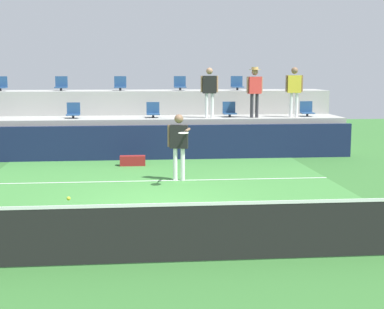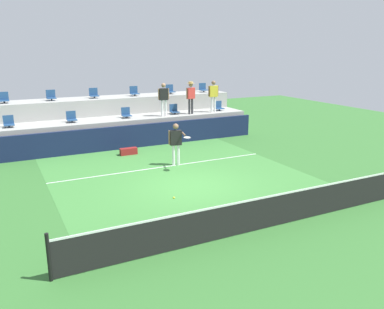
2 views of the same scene
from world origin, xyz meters
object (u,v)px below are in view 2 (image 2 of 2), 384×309
object	(u,v)px
spectator_in_grey	(164,96)
spectator_in_white	(213,93)
stadium_chair_upper_mid_left	(94,94)
stadium_chair_upper_mid_right	(134,92)
stadium_chair_lower_right	(174,110)
stadium_chair_upper_far_left	(4,99)
stadium_chair_upper_right	(170,90)
equipment_bag	(129,151)
stadium_chair_lower_center	(126,114)
spectator_with_hat	(191,94)
stadium_chair_upper_left	(51,96)
stadium_chair_lower_far_left	(9,122)
tennis_player	(176,140)
tennis_ball	(174,198)
stadium_chair_lower_far_right	(219,107)
stadium_chair_upper_far_right	(203,88)
stadium_chair_lower_left	(71,118)

from	to	relation	value
spectator_in_grey	spectator_in_white	size ratio (longest dim) A/B	0.99
stadium_chair_upper_mid_left	stadium_chair_upper_mid_right	distance (m)	2.19
stadium_chair_lower_right	stadium_chair_upper_far_left	distance (m)	8.25
stadium_chair_lower_right	spectator_in_grey	distance (m)	1.15
stadium_chair_upper_right	stadium_chair_upper_mid_left	bearing A→B (deg)	180.00
equipment_bag	stadium_chair_upper_far_left	bearing A→B (deg)	138.50
stadium_chair_lower_center	stadium_chair_upper_right	bearing A→B (deg)	29.44
stadium_chair_upper_mid_right	spectator_with_hat	xyz separation A→B (m)	(2.35, -2.18, -0.03)
stadium_chair_upper_left	stadium_chair_upper_right	bearing A→B (deg)	0.00
stadium_chair_lower_far_left	tennis_player	bearing A→B (deg)	-39.62
equipment_bag	tennis_ball	bearing A→B (deg)	-98.20
stadium_chair_lower_right	spectator_with_hat	xyz separation A→B (m)	(0.79, -0.38, 0.82)
stadium_chair_upper_mid_left	spectator_in_grey	size ratio (longest dim) A/B	0.31
stadium_chair_lower_far_right	stadium_chair_upper_left	size ratio (longest dim) A/B	1.00
stadium_chair_upper_far_right	tennis_ball	size ratio (longest dim) A/B	7.65
stadium_chair_lower_right	stadium_chair_upper_mid_left	xyz separation A→B (m)	(-3.75, 1.80, 0.85)
equipment_bag	tennis_player	bearing A→B (deg)	-64.17
spectator_with_hat	stadium_chair_upper_left	bearing A→B (deg)	161.85
stadium_chair_lower_far_left	stadium_chair_lower_right	bearing A→B (deg)	0.00
stadium_chair_upper_far_left	stadium_chair_upper_right	bearing A→B (deg)	0.00
stadium_chair_upper_far_right	stadium_chair_lower_far_left	bearing A→B (deg)	-170.42
stadium_chair_lower_center	stadium_chair_upper_mid_right	bearing A→B (deg)	59.57
stadium_chair_lower_far_left	stadium_chair_upper_right	size ratio (longest dim) A/B	1.00
stadium_chair_lower_center	spectator_in_white	bearing A→B (deg)	-4.61
stadium_chair_lower_far_left	stadium_chair_lower_right	xyz separation A→B (m)	(7.97, 0.00, 0.00)
stadium_chair_upper_right	tennis_player	xyz separation A→B (m)	(-2.67, -6.66, -1.25)
stadium_chair_upper_mid_left	tennis_player	world-z (taller)	stadium_chair_upper_mid_left
stadium_chair_lower_far_right	stadium_chair_upper_mid_left	distance (m)	6.77
stadium_chair_lower_center	stadium_chair_upper_left	xyz separation A→B (m)	(-3.26, 1.80, 0.85)
spectator_with_hat	stadium_chair_lower_far_right	bearing A→B (deg)	11.22
stadium_chair_upper_right	spectator_with_hat	bearing A→B (deg)	-84.39
spectator_in_grey	tennis_ball	size ratio (longest dim) A/B	24.65
stadium_chair_lower_right	stadium_chair_upper_right	size ratio (longest dim) A/B	1.00
stadium_chair_lower_far_left	tennis_ball	distance (m)	10.36
stadium_chair_lower_right	tennis_ball	size ratio (longest dim) A/B	7.65
tennis_ball	equipment_bag	distance (m)	7.42
stadium_chair_upper_left	stadium_chair_upper_far_right	world-z (taller)	same
stadium_chair_upper_mid_right	spectator_with_hat	size ratio (longest dim) A/B	0.31
stadium_chair_lower_left	stadium_chair_lower_center	bearing A→B (deg)	0.00
stadium_chair_lower_right	stadium_chair_upper_mid_right	bearing A→B (deg)	130.87
stadium_chair_upper_far_left	stadium_chair_upper_mid_left	bearing A→B (deg)	0.00
stadium_chair_lower_far_left	stadium_chair_lower_right	distance (m)	7.97
equipment_bag	stadium_chair_upper_mid_left	bearing A→B (deg)	95.99
stadium_chair_upper_mid_left	tennis_ball	world-z (taller)	stadium_chair_upper_mid_left
tennis_ball	stadium_chair_lower_far_left	bearing A→B (deg)	110.43
stadium_chair_lower_center	stadium_chair_lower_right	bearing A→B (deg)	0.00
stadium_chair_upper_left	spectator_in_grey	world-z (taller)	spectator_in_grey
stadium_chair_lower_far_right	equipment_bag	xyz separation A→B (m)	(-6.04, -2.35, -1.31)
tennis_ball	spectator_with_hat	bearing A→B (deg)	60.97
stadium_chair_lower_far_left	spectator_with_hat	bearing A→B (deg)	-2.51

